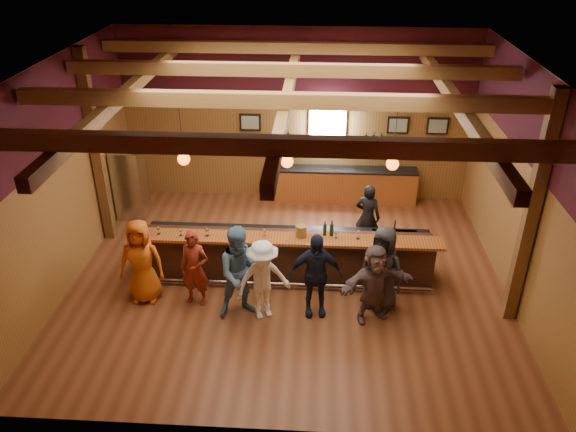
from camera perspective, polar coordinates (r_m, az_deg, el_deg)
The scene contains 27 objects.
room at distance 10.63m, azimuth -0.08°, elevation 8.23°, with size 9.04×9.00×4.52m.
bar_counter at distance 11.91m, azimuth 0.04°, elevation -3.85°, with size 6.30×1.07×1.11m.
back_bar_cabinet at distance 15.06m, azimuth 5.35°, elevation 3.16°, with size 4.00×0.52×0.95m.
window at distance 14.66m, azimuth 4.03°, elevation 9.15°, with size 0.95×0.09×0.95m.
framed_pictures at distance 14.67m, azimuth 7.46°, elevation 9.20°, with size 5.35×0.05×0.45m.
wine_shelves at distance 14.75m, azimuth 3.97°, elevation 7.49°, with size 3.00×0.18×0.30m.
pendant_lights at distance 10.76m, azimuth -0.10°, elevation 5.60°, with size 4.24×0.24×1.37m.
stainless_fridge at distance 14.64m, azimuth -15.70°, elevation 3.21°, with size 0.70×0.70×1.80m, color silver.
customer_orange at distance 11.36m, azimuth -14.65°, elevation -4.47°, with size 0.87×0.57×1.78m, color #CB5713.
customer_redvest at distance 11.09m, azimuth -9.47°, elevation -5.25°, with size 0.59×0.39×1.62m, color maroon.
customer_denim at distance 10.61m, azimuth -4.77°, elevation -5.73°, with size 0.92×0.72×1.90m, color #5480A9.
customer_white at distance 10.58m, azimuth -2.57°, elevation -6.54°, with size 1.07×0.61×1.66m, color white.
customer_navy at distance 10.64m, azimuth 2.76°, elevation -5.99°, with size 1.03×0.43×1.76m, color #191C32.
customer_brown at distance 10.64m, azimuth 8.73°, elevation -6.80°, with size 1.49×0.48×1.61m, color #634F4F.
customer_dark at distance 10.92m, azimuth 9.55°, elevation -5.34°, with size 0.87×0.56×1.78m, color #252427.
bartender at distance 12.89m, azimuth 8.09°, elevation -0.07°, with size 0.58×0.38×1.59m, color black.
ice_bucket at distance 11.32m, azimuth 1.35°, elevation -1.53°, with size 0.22×0.22×0.25m, color brown.
bottle_a at distance 11.38m, azimuth 3.76°, elevation -1.39°, with size 0.07×0.07×0.32m.
bottle_b at distance 11.36m, azimuth 4.47°, elevation -1.40°, with size 0.08×0.08×0.35m.
glass_a at distance 11.69m, azimuth -13.05°, elevation -1.27°, with size 0.08×0.08×0.18m.
glass_b at distance 11.54m, azimuth -10.88°, elevation -1.44°, with size 0.08×0.08×0.17m.
glass_c at distance 11.44m, azimuth -8.24°, elevation -1.44°, with size 0.08×0.08×0.19m.
glass_d at distance 11.32m, azimuth -4.58°, elevation -1.53°, with size 0.09×0.09×0.19m.
glass_e at distance 11.33m, azimuth -2.42°, elevation -1.53°, with size 0.08×0.08×0.17m.
glass_f at distance 11.29m, azimuth 4.93°, elevation -1.75°, with size 0.07×0.07×0.17m.
glass_g at distance 11.31m, azimuth 7.17°, elevation -1.72°, with size 0.09×0.09×0.19m.
glass_h at distance 11.36m, azimuth 10.48°, elevation -1.86°, with size 0.08×0.08×0.19m.
Camera 1 is at (0.61, -9.89, 6.91)m, focal length 35.00 mm.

